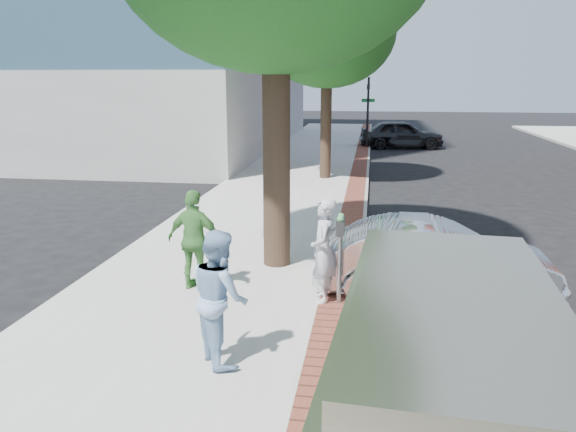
% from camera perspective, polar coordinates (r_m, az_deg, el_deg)
% --- Properties ---
extents(ground, '(120.00, 120.00, 0.00)m').
position_cam_1_polar(ground, '(9.30, 0.60, -9.55)').
color(ground, black).
rests_on(ground, ground).
extents(sidewalk, '(5.00, 60.00, 0.15)m').
position_cam_1_polar(sidewalk, '(17.06, -0.70, 1.53)').
color(sidewalk, '#9E9991').
rests_on(sidewalk, ground).
extents(brick_strip, '(0.60, 60.00, 0.01)m').
position_cam_1_polar(brick_strip, '(16.84, 6.71, 1.55)').
color(brick_strip, brown).
rests_on(brick_strip, sidewalk).
extents(curb, '(0.10, 60.00, 0.15)m').
position_cam_1_polar(curb, '(16.86, 7.89, 1.24)').
color(curb, gray).
rests_on(curb, ground).
extents(office_base, '(18.20, 22.20, 4.00)m').
position_cam_1_polar(office_base, '(33.64, -16.71, 10.28)').
color(office_base, gray).
rests_on(office_base, ground).
extents(signal_near, '(0.70, 0.15, 3.80)m').
position_cam_1_polar(signal_near, '(30.50, 8.12, 10.89)').
color(signal_near, black).
rests_on(signal_near, ground).
extents(tree_far, '(4.80, 4.80, 7.14)m').
position_cam_1_polar(tree_far, '(20.60, 4.02, 18.19)').
color(tree_far, black).
rests_on(tree_far, sidewalk).
extents(parking_meter, '(0.12, 0.32, 1.47)m').
position_cam_1_polar(parking_meter, '(8.90, 5.32, -2.46)').
color(parking_meter, gray).
rests_on(parking_meter, sidewalk).
extents(person_gray, '(0.46, 0.66, 1.71)m').
position_cam_1_polar(person_gray, '(9.03, 3.61, -3.53)').
color(person_gray, '#B3B2B8').
rests_on(person_gray, sidewalk).
extents(person_officer, '(1.02, 1.06, 1.73)m').
position_cam_1_polar(person_officer, '(7.18, -6.95, -8.11)').
color(person_officer, '#87ACD0').
rests_on(person_officer, sidewalk).
extents(person_green, '(1.07, 0.59, 1.73)m').
position_cam_1_polar(person_green, '(9.67, -9.42, -2.44)').
color(person_green, '#49883E').
rests_on(person_green, sidewalk).
extents(sedan_silver, '(4.05, 1.45, 1.33)m').
position_cam_1_polar(sedan_silver, '(9.96, 14.63, -4.33)').
color(sedan_silver, silver).
rests_on(sedan_silver, ground).
extents(bg_car, '(4.68, 2.27, 1.54)m').
position_cam_1_polar(bg_car, '(31.62, 11.45, 8.16)').
color(bg_car, black).
rests_on(bg_car, ground).
extents(van, '(2.31, 5.21, 1.88)m').
position_cam_1_polar(van, '(5.74, 16.04, -14.32)').
color(van, gray).
rests_on(van, ground).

